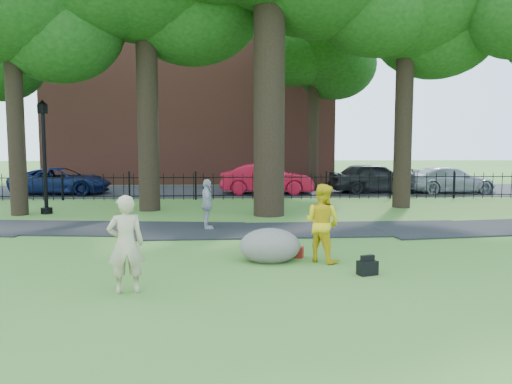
{
  "coord_description": "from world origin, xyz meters",
  "views": [
    {
      "loc": [
        -1.24,
        -10.72,
        2.63
      ],
      "look_at": [
        -0.68,
        2.0,
        1.35
      ],
      "focal_mm": 35.0,
      "sensor_mm": 36.0,
      "label": 1
    }
  ],
  "objects_px": {
    "lamppost": "(44,158)",
    "woman": "(126,244)",
    "boulder": "(270,243)",
    "red_sedan": "(267,179)",
    "man": "(322,223)"
  },
  "relations": [
    {
      "from": "lamppost",
      "to": "woman",
      "type": "bearing_deg",
      "value": -43.23
    },
    {
      "from": "boulder",
      "to": "lamppost",
      "type": "bearing_deg",
      "value": 135.06
    },
    {
      "from": "boulder",
      "to": "lamppost",
      "type": "height_order",
      "value": "lamppost"
    },
    {
      "from": "woman",
      "to": "red_sedan",
      "type": "xyz_separation_m",
      "value": [
        3.54,
        16.49,
        -0.1
      ]
    },
    {
      "from": "boulder",
      "to": "man",
      "type": "bearing_deg",
      "value": -4.29
    },
    {
      "from": "woman",
      "to": "red_sedan",
      "type": "height_order",
      "value": "woman"
    },
    {
      "from": "boulder",
      "to": "red_sedan",
      "type": "distance_m",
      "value": 14.31
    },
    {
      "from": "boulder",
      "to": "lamppost",
      "type": "xyz_separation_m",
      "value": [
        -7.68,
        7.67,
        1.63
      ]
    },
    {
      "from": "boulder",
      "to": "lamppost",
      "type": "distance_m",
      "value": 10.98
    },
    {
      "from": "red_sedan",
      "to": "boulder",
      "type": "bearing_deg",
      "value": 179.45
    },
    {
      "from": "woman",
      "to": "lamppost",
      "type": "relative_size",
      "value": 0.42
    },
    {
      "from": "man",
      "to": "boulder",
      "type": "relative_size",
      "value": 1.27
    },
    {
      "from": "man",
      "to": "red_sedan",
      "type": "xyz_separation_m",
      "value": [
        -0.27,
        14.37,
        -0.09
      ]
    },
    {
      "from": "woman",
      "to": "red_sedan",
      "type": "relative_size",
      "value": 0.37
    },
    {
      "from": "man",
      "to": "red_sedan",
      "type": "height_order",
      "value": "man"
    }
  ]
}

